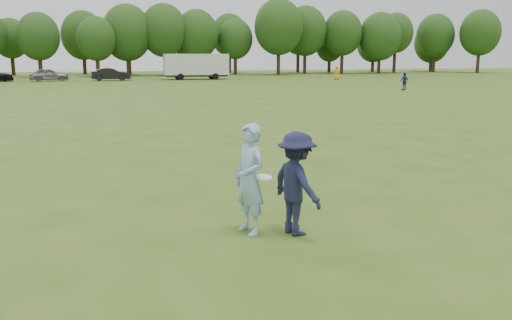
% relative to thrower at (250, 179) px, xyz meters
% --- Properties ---
extents(ground, '(200.00, 200.00, 0.00)m').
position_rel_thrower_xyz_m(ground, '(0.27, 0.52, -0.95)').
color(ground, '#365117').
rests_on(ground, ground).
extents(thrower, '(0.65, 0.80, 1.90)m').
position_rel_thrower_xyz_m(thrower, '(0.00, 0.00, 0.00)').
color(thrower, '#92B7E2').
rests_on(thrower, ground).
extents(defender, '(0.94, 1.28, 1.77)m').
position_rel_thrower_xyz_m(defender, '(0.74, -0.29, -0.06)').
color(defender, '#1B1E3C').
rests_on(defender, ground).
extents(player_far_b, '(0.60, 0.98, 1.55)m').
position_rel_thrower_xyz_m(player_far_b, '(23.88, 33.44, -0.17)').
color(player_far_b, navy).
rests_on(player_far_b, ground).
extents(player_far_c, '(0.94, 0.71, 1.74)m').
position_rel_thrower_xyz_m(player_far_c, '(26.89, 53.59, -0.08)').
color(player_far_c, orange).
rests_on(player_far_c, ground).
extents(car_e, '(4.59, 2.17, 1.52)m').
position_rel_thrower_xyz_m(car_e, '(-7.15, 60.68, -0.19)').
color(car_e, slate).
rests_on(car_e, ground).
extents(car_f, '(4.67, 1.85, 1.51)m').
position_rel_thrower_xyz_m(car_f, '(-0.09, 59.96, -0.19)').
color(car_f, black).
rests_on(car_f, ground).
extents(field_cone, '(0.28, 0.28, 0.30)m').
position_rel_thrower_xyz_m(field_cone, '(15.48, 38.61, -0.80)').
color(field_cone, '#FF4D0D').
rests_on(field_cone, ground).
extents(disc_in_play, '(0.31, 0.30, 0.09)m').
position_rel_thrower_xyz_m(disc_in_play, '(0.19, -0.22, 0.07)').
color(disc_in_play, white).
rests_on(disc_in_play, ground).
extents(cargo_trailer, '(9.00, 2.75, 3.20)m').
position_rel_thrower_xyz_m(cargo_trailer, '(10.44, 60.09, 0.83)').
color(cargo_trailer, silver).
rests_on(cargo_trailer, ground).
extents(treeline, '(130.35, 18.39, 11.74)m').
position_rel_thrower_xyz_m(treeline, '(3.08, 77.42, 5.31)').
color(treeline, '#332114').
rests_on(treeline, ground).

